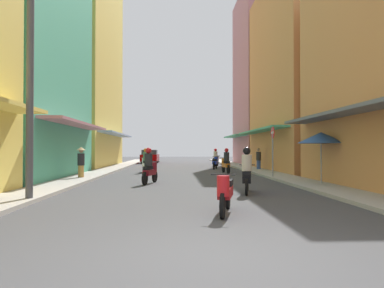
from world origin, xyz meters
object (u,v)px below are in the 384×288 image
object	(u,v)px
pedestrian_foreground	(259,160)
utility_pole	(30,74)
vendor_umbrella	(321,138)
motorbike_black	(247,173)
motorbike_red	(225,192)
motorbike_orange	(226,162)
motorbike_silver	(216,158)
motorbike_maroon	(150,168)
street_sign_no_entry	(273,145)
motorbike_blue	(215,162)
pedestrian_midway	(81,161)
parked_car	(150,156)
motorbike_white	(145,162)

from	to	relation	value
pedestrian_foreground	utility_pole	size ratio (longest dim) A/B	0.22
pedestrian_foreground	vendor_umbrella	bearing A→B (deg)	-89.48
motorbike_black	motorbike_red	distance (m)	3.88
motorbike_orange	motorbike_silver	size ratio (longest dim) A/B	1.04
pedestrian_foreground	motorbike_maroon	bearing A→B (deg)	-129.26
motorbike_silver	motorbike_maroon	bearing A→B (deg)	-107.69
street_sign_no_entry	pedestrian_foreground	bearing A→B (deg)	81.87
motorbike_black	vendor_umbrella	xyz separation A→B (m)	(3.50, 1.99, 1.27)
motorbike_blue	pedestrian_midway	size ratio (longest dim) A/B	1.09
motorbike_red	pedestrian_midway	bearing A→B (deg)	122.44
vendor_umbrella	pedestrian_midway	bearing A→B (deg)	161.60
pedestrian_foreground	parked_car	bearing A→B (deg)	122.44
motorbike_orange	parked_car	size ratio (longest dim) A/B	0.44
motorbike_red	pedestrian_foreground	xyz separation A→B (m)	(4.71, 15.53, 0.29)
motorbike_red	pedestrian_foreground	bearing A→B (deg)	73.14
motorbike_orange	motorbike_black	world-z (taller)	same
motorbike_blue	pedestrian_foreground	world-z (taller)	pedestrian_foreground
pedestrian_midway	motorbike_red	bearing A→B (deg)	-57.56
motorbike_red	vendor_umbrella	world-z (taller)	vendor_umbrella
motorbike_black	motorbike_maroon	xyz separation A→B (m)	(-3.57, 3.35, 0.00)
motorbike_red	pedestrian_foreground	world-z (taller)	pedestrian_foreground
pedestrian_midway	street_sign_no_entry	world-z (taller)	street_sign_no_entry
motorbike_blue	motorbike_white	bearing A→B (deg)	-143.83
motorbike_black	motorbike_silver	size ratio (longest dim) A/B	1.03
motorbike_silver	utility_pole	world-z (taller)	utility_pole
motorbike_white	motorbike_maroon	size ratio (longest dim) A/B	1.01
motorbike_maroon	street_sign_no_entry	bearing A→B (deg)	17.89
motorbike_maroon	motorbike_orange	bearing A→B (deg)	55.70
motorbike_silver	utility_pole	bearing A→B (deg)	-111.42
motorbike_silver	pedestrian_foreground	xyz separation A→B (m)	(2.24, -6.33, 0.09)
parked_car	pedestrian_midway	world-z (taller)	pedestrian_midway
motorbike_blue	pedestrian_foreground	distance (m)	3.59
motorbike_black	street_sign_no_entry	size ratio (longest dim) A/B	0.67
motorbike_silver	motorbike_blue	xyz separation A→B (m)	(-0.56, -4.10, -0.20)
motorbike_white	utility_pole	xyz separation A→B (m)	(-2.24, -12.11, 2.95)
utility_pole	pedestrian_foreground	bearing A→B (deg)	53.45
motorbike_silver	motorbike_white	bearing A→B (deg)	-125.64
motorbike_silver	parked_car	distance (m)	9.57
motorbike_red	vendor_umbrella	size ratio (longest dim) A/B	0.80
motorbike_orange	motorbike_white	xyz separation A→B (m)	(-5.14, 0.78, 0.00)
pedestrian_midway	parked_car	bearing A→B (deg)	84.36
street_sign_no_entry	motorbike_red	bearing A→B (deg)	-112.84
parked_car	utility_pole	distance (m)	27.22
vendor_umbrella	motorbike_red	bearing A→B (deg)	-130.39
motorbike_white	utility_pole	distance (m)	12.66
motorbike_maroon	motorbike_silver	bearing A→B (deg)	72.31
motorbike_white	motorbike_red	distance (m)	14.45
motorbike_silver	vendor_umbrella	bearing A→B (deg)	-81.85
parked_car	motorbike_red	bearing A→B (deg)	-82.41
pedestrian_midway	vendor_umbrella	distance (m)	11.25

